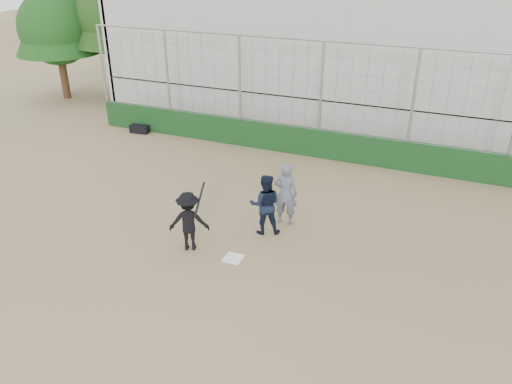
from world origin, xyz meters
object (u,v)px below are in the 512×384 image
at_px(umpire, 285,197).
at_px(equipment_bag, 140,129).
at_px(batter_at_plate, 189,221).
at_px(catcher_crouched, 265,214).

relative_size(umpire, equipment_bag, 2.01).
xyz_separation_m(batter_at_plate, catcher_crouched, (1.43, 1.39, -0.20)).
xyz_separation_m(batter_at_plate, equipment_bag, (-6.08, 6.60, -0.60)).
bearing_deg(equipment_bag, batter_at_plate, -47.34).
distance_m(umpire, equipment_bag, 9.03).
distance_m(catcher_crouched, umpire, 0.80).
height_order(batter_at_plate, catcher_crouched, batter_at_plate).
bearing_deg(catcher_crouched, batter_at_plate, -135.78).
relative_size(catcher_crouched, umpire, 0.72).
relative_size(catcher_crouched, equipment_bag, 1.44).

